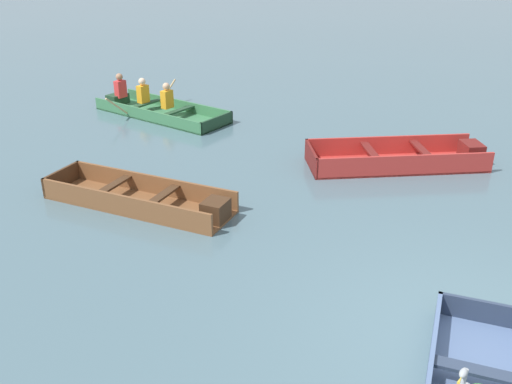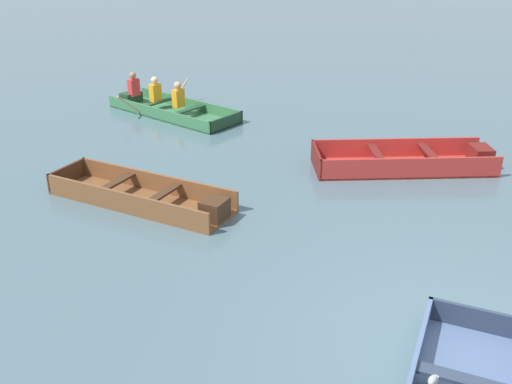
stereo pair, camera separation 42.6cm
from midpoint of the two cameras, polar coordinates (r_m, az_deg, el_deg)
name	(u,v)px [view 1 (the left image)]	position (r m, az deg, el deg)	size (l,w,h in m)	color
ground_plane	(477,349)	(6.97, 19.55, -14.64)	(80.00, 80.00, 0.00)	#47606B
skiff_red_near_moored	(404,158)	(11.63, 13.53, 3.29)	(3.47, 2.92, 0.42)	#AD2D28
skiff_wooden_brown_mid_moored	(145,200)	(9.81, -12.23, -0.76)	(2.25, 3.42, 0.37)	brown
rowboat_green_with_crew	(155,107)	(14.81, -10.90, 8.30)	(2.35, 3.79, 0.88)	#387047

